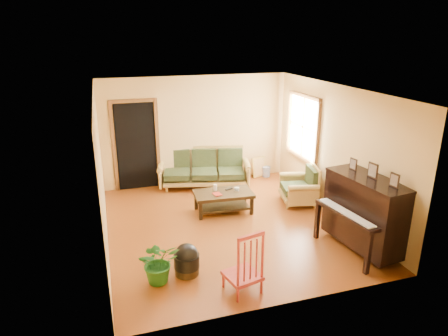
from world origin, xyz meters
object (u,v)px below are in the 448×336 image
object	(u,v)px
footstool	(187,263)
potted_plant	(159,262)
sofa	(204,168)
coffee_table	(223,202)
piano	(365,214)
ceramic_crock	(266,172)
red_chair	(243,260)
armchair	(298,185)

from	to	relation	value
footstool	potted_plant	distance (m)	0.46
sofa	coffee_table	xyz separation A→B (m)	(0.02, -1.51, -0.24)
coffee_table	piano	distance (m)	2.84
sofa	ceramic_crock	xyz separation A→B (m)	(1.70, 0.21, -0.33)
piano	coffee_table	bearing A→B (deg)	123.52
sofa	red_chair	size ratio (longest dim) A/B	2.14
ceramic_crock	piano	bearing A→B (deg)	-87.66
red_chair	piano	bearing A→B (deg)	-0.96
coffee_table	armchair	distance (m)	1.69
ceramic_crock	sofa	bearing A→B (deg)	-172.89
coffee_table	sofa	bearing A→B (deg)	90.61
piano	potted_plant	size ratio (longest dim) A/B	2.19
armchair	ceramic_crock	xyz separation A→B (m)	(0.01, 1.77, -0.30)
piano	red_chair	bearing A→B (deg)	-175.42
coffee_table	footstool	distance (m)	2.32
armchair	red_chair	world-z (taller)	red_chair
red_chair	ceramic_crock	size ratio (longest dim) A/B	3.85
footstool	ceramic_crock	world-z (taller)	footstool
piano	footstool	distance (m)	3.08
potted_plant	sofa	bearing A→B (deg)	65.61
armchair	piano	bearing A→B (deg)	-73.21
ceramic_crock	potted_plant	size ratio (longest dim) A/B	0.39
armchair	ceramic_crock	size ratio (longest dim) A/B	3.32
sofa	red_chair	bearing A→B (deg)	-83.19
sofa	footstool	size ratio (longest dim) A/B	5.37
potted_plant	footstool	bearing A→B (deg)	10.22
ceramic_crock	red_chair	bearing A→B (deg)	-116.98
ceramic_crock	footstool	bearing A→B (deg)	-127.95
armchair	red_chair	distance (m)	3.39
ceramic_crock	potted_plant	bearing A→B (deg)	-131.29
footstool	ceramic_crock	size ratio (longest dim) A/B	1.54
coffee_table	piano	world-z (taller)	piano
footstool	red_chair	xyz separation A→B (m)	(0.67, -0.64, 0.31)
sofa	potted_plant	distance (m)	3.92
piano	red_chair	world-z (taller)	piano
sofa	potted_plant	xyz separation A→B (m)	(-1.62, -3.57, -0.12)
coffee_table	potted_plant	xyz separation A→B (m)	(-1.63, -2.06, 0.12)
armchair	red_chair	size ratio (longest dim) A/B	0.86
piano	ceramic_crock	bearing A→B (deg)	84.86
piano	armchair	bearing A→B (deg)	87.02
sofa	coffee_table	world-z (taller)	sofa
sofa	armchair	size ratio (longest dim) A/B	2.49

